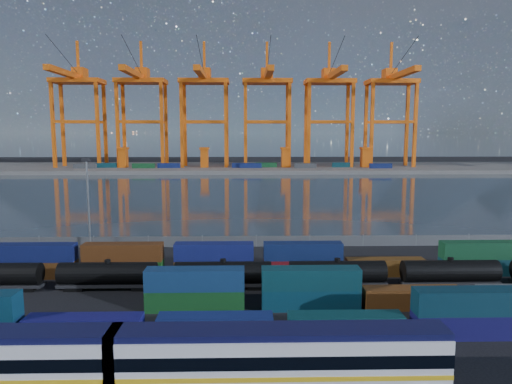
{
  "coord_description": "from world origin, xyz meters",
  "views": [
    {
      "loc": [
        -1.86,
        -54.87,
        21.01
      ],
      "look_at": [
        0.0,
        30.0,
        10.0
      ],
      "focal_mm": 32.0,
      "sensor_mm": 36.0,
      "label": 1
    }
  ],
  "objects": [
    {
      "name": "ground",
      "position": [
        0.0,
        0.0,
        0.0
      ],
      "size": [
        700.0,
        700.0,
        0.0
      ],
      "primitive_type": "plane",
      "color": "black",
      "rests_on": "ground"
    },
    {
      "name": "harbor_water",
      "position": [
        0.0,
        105.0,
        0.01
      ],
      "size": [
        700.0,
        700.0,
        0.0
      ],
      "primitive_type": "plane",
      "color": "#2C373F",
      "rests_on": "ground"
    },
    {
      "name": "far_quay",
      "position": [
        0.0,
        210.0,
        1.0
      ],
      "size": [
        700.0,
        70.0,
        2.0
      ],
      "primitive_type": "cube",
      "color": "#514F4C",
      "rests_on": "ground"
    },
    {
      "name": "distant_mountains",
      "position": [
        63.02,
        1600.0,
        220.29
      ],
      "size": [
        2470.0,
        1100.0,
        520.0
      ],
      "color": "#1E2630",
      "rests_on": "ground"
    },
    {
      "name": "container_row_south",
      "position": [
        -14.51,
        -10.33,
        2.06
      ],
      "size": [
        139.97,
        2.4,
        5.11
      ],
      "color": "#44484A",
      "rests_on": "ground"
    },
    {
      "name": "container_row_mid",
      "position": [
        9.99,
        -2.43,
        1.73
      ],
      "size": [
        141.31,
        2.39,
        5.08
      ],
      "color": "#424347",
      "rests_on": "ground"
    },
    {
      "name": "container_row_north",
      "position": [
        3.05,
        10.43,
        2.04
      ],
      "size": [
        140.94,
        2.35,
        5.01
      ],
      "color": "navy",
      "rests_on": "ground"
    },
    {
      "name": "tanker_string",
      "position": [
        10.51,
        4.94,
        2.08
      ],
      "size": [
        137.49,
        2.9,
        4.15
      ],
      "color": "black",
      "rests_on": "ground"
    },
    {
      "name": "waterfront_fence",
      "position": [
        -0.0,
        28.0,
        1.0
      ],
      "size": [
        160.12,
        0.12,
        2.2
      ],
      "color": "#595B5E",
      "rests_on": "ground"
    },
    {
      "name": "yard_light_mast",
      "position": [
        -30.0,
        26.0,
        9.3
      ],
      "size": [
        1.6,
        0.4,
        16.6
      ],
      "color": "slate",
      "rests_on": "ground"
    },
    {
      "name": "gantry_cranes",
      "position": [
        -7.5,
        203.1,
        43.79
      ],
      "size": [
        202.48,
        52.76,
        71.44
      ],
      "color": "orange",
      "rests_on": "ground"
    },
    {
      "name": "quay_containers",
      "position": [
        -11.0,
        195.46,
        3.3
      ],
      "size": [
        172.58,
        10.99,
        2.6
      ],
      "color": "navy",
      "rests_on": "far_quay"
    },
    {
      "name": "straddle_carriers",
      "position": [
        -2.5,
        200.0,
        7.82
      ],
      "size": [
        140.0,
        7.0,
        11.1
      ],
      "color": "orange",
      "rests_on": "far_quay"
    }
  ]
}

